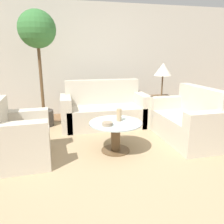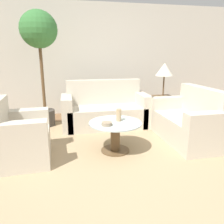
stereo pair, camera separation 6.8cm
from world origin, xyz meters
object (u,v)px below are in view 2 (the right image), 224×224
(armchair, at_px, (18,140))
(potted_plant, at_px, (40,41))
(sofa_main, at_px, (105,111))
(vase, at_px, (119,115))
(loveseat, at_px, (190,123))
(table_lamp, at_px, (164,70))
(coffee_table, at_px, (115,133))
(bowl, at_px, (107,124))

(armchair, distance_m, potted_plant, 2.06)
(potted_plant, bearing_deg, armchair, -98.23)
(sofa_main, height_order, vase, sofa_main)
(armchair, xyz_separation_m, loveseat, (2.70, 0.24, -0.00))
(potted_plant, bearing_deg, loveseat, -27.59)
(sofa_main, height_order, loveseat, sofa_main)
(table_lamp, relative_size, vase, 3.73)
(sofa_main, xyz_separation_m, table_lamp, (1.24, -0.03, 0.81))
(table_lamp, bearing_deg, coffee_table, -136.13)
(armchair, distance_m, table_lamp, 3.07)
(armchair, bearing_deg, loveseat, -88.39)
(coffee_table, distance_m, bowl, 0.27)
(coffee_table, height_order, vase, vase)
(sofa_main, distance_m, loveseat, 1.67)
(loveseat, xyz_separation_m, coffee_table, (-1.33, -0.20, -0.00))
(vase, bearing_deg, armchair, -176.31)
(potted_plant, bearing_deg, table_lamp, -5.62)
(potted_plant, bearing_deg, sofa_main, -9.88)
(table_lamp, relative_size, bowl, 4.68)
(potted_plant, height_order, vase, potted_plant)
(sofa_main, bearing_deg, potted_plant, 170.12)
(coffee_table, distance_m, table_lamp, 1.98)
(loveseat, distance_m, potted_plant, 3.11)
(armchair, distance_m, bowl, 1.23)
(potted_plant, relative_size, vase, 11.94)
(sofa_main, height_order, coffee_table, sofa_main)
(loveseat, bearing_deg, bowl, -78.87)
(armchair, distance_m, coffee_table, 1.37)
(table_lamp, distance_m, bowl, 2.10)
(armchair, height_order, bowl, armchair)
(loveseat, relative_size, bowl, 9.40)
(table_lamp, distance_m, vase, 1.81)
(loveseat, height_order, vase, loveseat)
(table_lamp, bearing_deg, potted_plant, 174.38)
(coffee_table, height_order, potted_plant, potted_plant)
(loveseat, bearing_deg, vase, -84.66)
(armchair, relative_size, bowl, 5.93)
(table_lamp, height_order, vase, table_lamp)
(vase, bearing_deg, loveseat, 6.43)
(sofa_main, xyz_separation_m, bowl, (-0.22, -1.41, 0.18))
(loveseat, distance_m, vase, 1.30)
(armchair, relative_size, coffee_table, 1.12)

